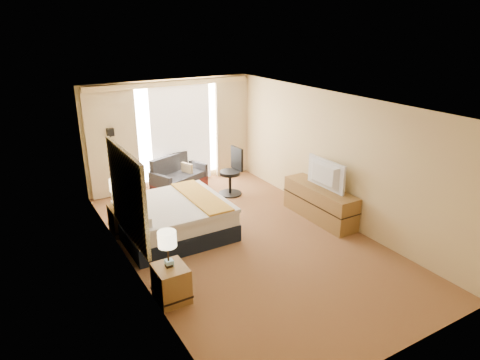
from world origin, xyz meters
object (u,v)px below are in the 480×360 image
media_dresser (320,203)px  television (322,175)px  loveseat (178,179)px  lamp_right (117,186)px  bed (173,218)px  lamp_left (167,240)px  nightstand_left (171,283)px  nightstand_right (123,219)px  floor_lamp (112,149)px  desk_chair (232,174)px

media_dresser → television: television is taller
loveseat → lamp_right: (-1.87, -1.60, 0.72)m
bed → lamp_left: size_ratio=3.47×
nightstand_left → lamp_left: (-0.01, 0.02, 0.71)m
lamp_left → bed: bearing=66.4°
nightstand_left → lamp_right: lamp_right is taller
nightstand_right → media_dresser: bearing=-21.4°
bed → floor_lamp: bearing=100.1°
bed → loveseat: bearing=65.1°
nightstand_left → television: 3.85m
nightstand_right → lamp_right: lamp_right is taller
bed → loveseat: bed is taller
bed → lamp_right: (-0.86, 0.58, 0.64)m
media_dresser → loveseat: 3.57m
desk_chair → television: 2.38m
loveseat → television: television is taller
nightstand_left → floor_lamp: (0.37, 4.35, 0.89)m
lamp_left → media_dresser: bearing=15.5°
floor_lamp → lamp_left: size_ratio=2.93×
television → floor_lamp: bearing=43.7°
loveseat → nightstand_left: bearing=-136.6°
nightstand_left → desk_chair: size_ratio=0.49×
bed → media_dresser: bearing=-16.4°
loveseat → television: size_ratio=1.43×
nightstand_right → nightstand_left: bearing=-90.0°
nightstand_left → floor_lamp: size_ratio=0.33×
bed → desk_chair: desk_chair is taller
floor_lamp → lamp_right: (-0.42, -1.87, -0.17)m
nightstand_right → lamp_left: size_ratio=0.98×
media_dresser → loveseat: loveseat is taller
desk_chair → bed: bearing=-152.0°
floor_lamp → television: bearing=-45.8°
desk_chair → television: bearing=-72.9°
media_dresser → desk_chair: desk_chair is taller
bed → loveseat: size_ratio=1.31×
media_dresser → nightstand_left: bearing=-164.2°
desk_chair → lamp_right: 2.97m
loveseat → lamp_right: lamp_right is taller
loveseat → desk_chair: (0.99, -0.93, 0.23)m
desk_chair → television: (0.84, -2.18, 0.50)m
desk_chair → lamp_left: bearing=-136.0°
nightstand_left → loveseat: 4.48m
lamp_left → lamp_right: (-0.03, 2.46, 0.01)m
nightstand_left → bed: size_ratio=0.28×
nightstand_left → bed: bearing=66.9°
nightstand_right → loveseat: 2.42m
nightstand_right → loveseat: bearing=41.0°
nightstand_right → loveseat: (1.82, 1.59, -0.00)m
bed → desk_chair: 2.37m
desk_chair → lamp_right: (-2.86, -0.67, 0.49)m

